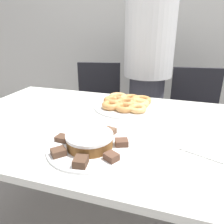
# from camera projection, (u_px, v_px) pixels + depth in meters

# --- Properties ---
(wall_back) EXTENTS (8.00, 0.05, 2.60)m
(wall_back) POSITION_uv_depth(u_px,v_px,m) (153.00, 15.00, 2.25)
(wall_back) COLOR beige
(wall_back) RESTS_ON ground_plane
(table) EXTENTS (1.54, 0.94, 0.76)m
(table) POSITION_uv_depth(u_px,v_px,m) (104.00, 139.00, 1.10)
(table) COLOR silver
(table) RESTS_ON ground_plane
(person_standing) EXTENTS (0.39, 0.39, 1.67)m
(person_standing) POSITION_uv_depth(u_px,v_px,m) (148.00, 69.00, 1.79)
(person_standing) COLOR #383842
(person_standing) RESTS_ON ground_plane
(office_chair_left) EXTENTS (0.52, 0.52, 0.89)m
(office_chair_left) POSITION_uv_depth(u_px,v_px,m) (97.00, 116.00, 2.04)
(office_chair_left) COLOR black
(office_chair_left) RESTS_ON ground_plane
(office_chair_right) EXTENTS (0.50, 0.50, 0.89)m
(office_chair_right) POSITION_uv_depth(u_px,v_px,m) (194.00, 128.00, 1.80)
(office_chair_right) COLOR black
(office_chair_right) RESTS_ON ground_plane
(plate_cake) EXTENTS (0.33, 0.33, 0.01)m
(plate_cake) POSITION_uv_depth(u_px,v_px,m) (90.00, 147.00, 0.84)
(plate_cake) COLOR white
(plate_cake) RESTS_ON table
(plate_donuts) EXTENTS (0.38, 0.38, 0.01)m
(plate_donuts) POSITION_uv_depth(u_px,v_px,m) (127.00, 106.00, 1.27)
(plate_donuts) COLOR white
(plate_donuts) RESTS_ON table
(frosted_cake) EXTENTS (0.18, 0.18, 0.05)m
(frosted_cake) POSITION_uv_depth(u_px,v_px,m) (90.00, 140.00, 0.83)
(frosted_cake) COLOR brown
(frosted_cake) RESTS_ON plate_cake
(lamington_0) EXTENTS (0.05, 0.05, 0.02)m
(lamington_0) POSITION_uv_depth(u_px,v_px,m) (63.00, 138.00, 0.88)
(lamington_0) COLOR #513828
(lamington_0) RESTS_ON plate_cake
(lamington_1) EXTENTS (0.07, 0.07, 0.02)m
(lamington_1) POSITION_uv_depth(u_px,v_px,m) (59.00, 152.00, 0.78)
(lamington_1) COLOR #513828
(lamington_1) RESTS_ON plate_cake
(lamington_2) EXTENTS (0.05, 0.06, 0.03)m
(lamington_2) POSITION_uv_depth(u_px,v_px,m) (81.00, 161.00, 0.72)
(lamington_2) COLOR #513828
(lamington_2) RESTS_ON plate_cake
(lamington_3) EXTENTS (0.06, 0.06, 0.02)m
(lamington_3) POSITION_uv_depth(u_px,v_px,m) (111.00, 157.00, 0.75)
(lamington_3) COLOR brown
(lamington_3) RESTS_ON plate_cake
(lamington_4) EXTENTS (0.06, 0.06, 0.02)m
(lamington_4) POSITION_uv_depth(u_px,v_px,m) (122.00, 142.00, 0.84)
(lamington_4) COLOR brown
(lamington_4) RESTS_ON plate_cake
(lamington_5) EXTENTS (0.06, 0.07, 0.02)m
(lamington_5) POSITION_uv_depth(u_px,v_px,m) (108.00, 132.00, 0.93)
(lamington_5) COLOR brown
(lamington_5) RESTS_ON plate_cake
(lamington_6) EXTENTS (0.06, 0.07, 0.02)m
(lamington_6) POSITION_uv_depth(u_px,v_px,m) (84.00, 130.00, 0.95)
(lamington_6) COLOR #513828
(lamington_6) RESTS_ON plate_cake
(donut_0) EXTENTS (0.11, 0.11, 0.03)m
(donut_0) POSITION_uv_depth(u_px,v_px,m) (127.00, 102.00, 1.26)
(donut_0) COLOR #C68447
(donut_0) RESTS_ON plate_donuts
(donut_1) EXTENTS (0.10, 0.10, 0.03)m
(donut_1) POSITION_uv_depth(u_px,v_px,m) (137.00, 109.00, 1.18)
(donut_1) COLOR #E5AD66
(donut_1) RESTS_ON plate_donuts
(donut_2) EXTENTS (0.11, 0.11, 0.03)m
(donut_2) POSITION_uv_depth(u_px,v_px,m) (139.00, 103.00, 1.25)
(donut_2) COLOR #E5AD66
(donut_2) RESTS_ON plate_donuts
(donut_3) EXTENTS (0.12, 0.12, 0.03)m
(donut_3) POSITION_uv_depth(u_px,v_px,m) (141.00, 100.00, 1.30)
(donut_3) COLOR #D18E4C
(donut_3) RESTS_ON plate_donuts
(donut_4) EXTENTS (0.11, 0.11, 0.03)m
(donut_4) POSITION_uv_depth(u_px,v_px,m) (131.00, 98.00, 1.34)
(donut_4) COLOR #D18E4C
(donut_4) RESTS_ON plate_donuts
(donut_5) EXTENTS (0.11, 0.11, 0.04)m
(donut_5) POSITION_uv_depth(u_px,v_px,m) (118.00, 97.00, 1.35)
(donut_5) COLOR #E5AD66
(donut_5) RESTS_ON plate_donuts
(donut_6) EXTENTS (0.12, 0.12, 0.04)m
(donut_6) POSITION_uv_depth(u_px,v_px,m) (114.00, 101.00, 1.29)
(donut_6) COLOR #C68447
(donut_6) RESTS_ON plate_donuts
(donut_7) EXTENTS (0.11, 0.11, 0.03)m
(donut_7) POSITION_uv_depth(u_px,v_px,m) (111.00, 105.00, 1.22)
(donut_7) COLOR #D18E4C
(donut_7) RESTS_ON plate_donuts
(donut_8) EXTENTS (0.11, 0.11, 0.03)m
(donut_8) POSITION_uv_depth(u_px,v_px,m) (125.00, 107.00, 1.19)
(donut_8) COLOR #D18E4C
(donut_8) RESTS_ON plate_donuts
(napkin) EXTENTS (0.19, 0.17, 0.01)m
(napkin) POSITION_uv_depth(u_px,v_px,m) (205.00, 149.00, 0.84)
(napkin) COLOR white
(napkin) RESTS_ON table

